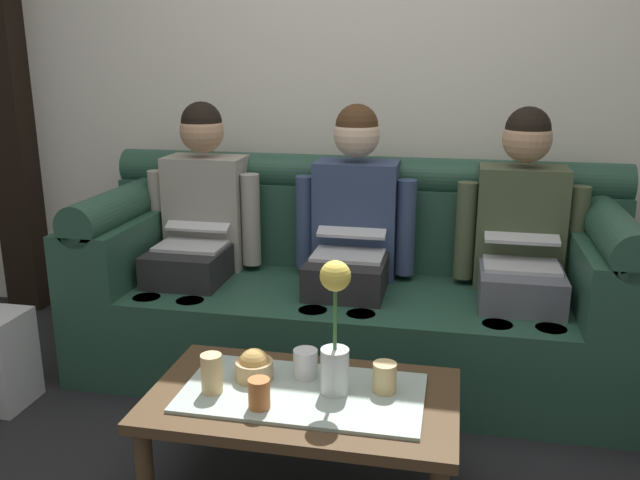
{
  "coord_description": "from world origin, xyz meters",
  "views": [
    {
      "loc": [
        0.45,
        -1.73,
        1.44
      ],
      "look_at": [
        -0.1,
        0.91,
        0.68
      ],
      "focal_mm": 37.6,
      "sensor_mm": 36.0,
      "label": 1
    }
  ],
  "objects_px": {
    "couch": "(352,292)",
    "cup_far_center": "(385,377)",
    "snack_bowl": "(254,367)",
    "coffee_table": "(303,406)",
    "cup_far_left": "(259,393)",
    "cup_near_right": "(212,373)",
    "person_middle": "(352,232)",
    "cup_near_left": "(305,363)",
    "flower_vase": "(335,332)",
    "person_right": "(521,240)",
    "person_left": "(199,223)"
  },
  "relations": [
    {
      "from": "couch",
      "to": "cup_far_center",
      "type": "xyz_separation_m",
      "value": [
        0.26,
        -0.95,
        0.07
      ]
    },
    {
      "from": "snack_bowl",
      "to": "coffee_table",
      "type": "bearing_deg",
      "value": -16.09
    },
    {
      "from": "couch",
      "to": "cup_far_left",
      "type": "bearing_deg",
      "value": -95.43
    },
    {
      "from": "cup_far_center",
      "to": "coffee_table",
      "type": "bearing_deg",
      "value": -168.31
    },
    {
      "from": "snack_bowl",
      "to": "cup_near_right",
      "type": "xyz_separation_m",
      "value": [
        -0.11,
        -0.11,
        0.02
      ]
    },
    {
      "from": "snack_bowl",
      "to": "person_middle",
      "type": "bearing_deg",
      "value": 79.34
    },
    {
      "from": "coffee_table",
      "to": "cup_near_left",
      "type": "distance_m",
      "value": 0.14
    },
    {
      "from": "cup_near_left",
      "to": "flower_vase",
      "type": "bearing_deg",
      "value": -36.59
    },
    {
      "from": "coffee_table",
      "to": "flower_vase",
      "type": "distance_m",
      "value": 0.28
    },
    {
      "from": "person_right",
      "to": "flower_vase",
      "type": "xyz_separation_m",
      "value": [
        -0.63,
        -0.98,
        -0.06
      ]
    },
    {
      "from": "coffee_table",
      "to": "cup_near_left",
      "type": "xyz_separation_m",
      "value": [
        -0.01,
        0.1,
        0.1
      ]
    },
    {
      "from": "person_left",
      "to": "cup_near_left",
      "type": "xyz_separation_m",
      "value": [
        0.72,
        -0.9,
        -0.23
      ]
    },
    {
      "from": "person_left",
      "to": "snack_bowl",
      "type": "bearing_deg",
      "value": -59.42
    },
    {
      "from": "snack_bowl",
      "to": "cup_near_right",
      "type": "relative_size",
      "value": 0.99
    },
    {
      "from": "cup_near_right",
      "to": "snack_bowl",
      "type": "bearing_deg",
      "value": 46.68
    },
    {
      "from": "person_right",
      "to": "cup_far_center",
      "type": "bearing_deg",
      "value": -116.9
    },
    {
      "from": "person_left",
      "to": "cup_far_center",
      "type": "bearing_deg",
      "value": -43.48
    },
    {
      "from": "person_left",
      "to": "person_middle",
      "type": "height_order",
      "value": "same"
    },
    {
      "from": "flower_vase",
      "to": "cup_far_left",
      "type": "distance_m",
      "value": 0.3
    },
    {
      "from": "person_right",
      "to": "coffee_table",
      "type": "height_order",
      "value": "person_right"
    },
    {
      "from": "cup_far_left",
      "to": "person_right",
      "type": "bearing_deg",
      "value": 53.08
    },
    {
      "from": "person_left",
      "to": "person_right",
      "type": "height_order",
      "value": "same"
    },
    {
      "from": "cup_near_left",
      "to": "person_middle",
      "type": "bearing_deg",
      "value": 89.12
    },
    {
      "from": "flower_vase",
      "to": "cup_far_left",
      "type": "bearing_deg",
      "value": -145.96
    },
    {
      "from": "person_left",
      "to": "cup_far_left",
      "type": "bearing_deg",
      "value": -60.74
    },
    {
      "from": "snack_bowl",
      "to": "cup_far_center",
      "type": "xyz_separation_m",
      "value": [
        0.44,
        0.0,
        0.01
      ]
    },
    {
      "from": "person_left",
      "to": "person_middle",
      "type": "distance_m",
      "value": 0.74
    },
    {
      "from": "person_left",
      "to": "cup_far_center",
      "type": "distance_m",
      "value": 1.39
    },
    {
      "from": "person_middle",
      "to": "coffee_table",
      "type": "relative_size",
      "value": 1.22
    },
    {
      "from": "coffee_table",
      "to": "cup_far_center",
      "type": "distance_m",
      "value": 0.28
    },
    {
      "from": "couch",
      "to": "cup_near_left",
      "type": "bearing_deg",
      "value": -90.87
    },
    {
      "from": "person_right",
      "to": "snack_bowl",
      "type": "height_order",
      "value": "person_right"
    },
    {
      "from": "person_left",
      "to": "coffee_table",
      "type": "height_order",
      "value": "person_left"
    },
    {
      "from": "cup_far_center",
      "to": "person_right",
      "type": "bearing_deg",
      "value": 63.1
    },
    {
      "from": "cup_near_left",
      "to": "snack_bowl",
      "type": "bearing_deg",
      "value": -163.29
    },
    {
      "from": "cup_near_left",
      "to": "cup_far_center",
      "type": "bearing_deg",
      "value": -9.87
    },
    {
      "from": "coffee_table",
      "to": "cup_far_center",
      "type": "xyz_separation_m",
      "value": [
        0.26,
        0.05,
        0.1
      ]
    },
    {
      "from": "couch",
      "to": "person_middle",
      "type": "bearing_deg",
      "value": -90.0
    },
    {
      "from": "coffee_table",
      "to": "cup_near_right",
      "type": "xyz_separation_m",
      "value": [
        -0.28,
        -0.06,
        0.12
      ]
    },
    {
      "from": "person_middle",
      "to": "flower_vase",
      "type": "bearing_deg",
      "value": -84.06
    },
    {
      "from": "couch",
      "to": "person_right",
      "type": "xyz_separation_m",
      "value": [
        0.74,
        -0.0,
        0.29
      ]
    },
    {
      "from": "snack_bowl",
      "to": "cup_near_left",
      "type": "distance_m",
      "value": 0.17
    },
    {
      "from": "person_middle",
      "to": "cup_far_left",
      "type": "distance_m",
      "value": 1.15
    },
    {
      "from": "person_middle",
      "to": "cup_near_left",
      "type": "height_order",
      "value": "person_middle"
    },
    {
      "from": "person_middle",
      "to": "snack_bowl",
      "type": "bearing_deg",
      "value": -100.66
    },
    {
      "from": "person_middle",
      "to": "coffee_table",
      "type": "height_order",
      "value": "person_middle"
    },
    {
      "from": "cup_near_right",
      "to": "coffee_table",
      "type": "bearing_deg",
      "value": 12.25
    },
    {
      "from": "couch",
      "to": "cup_far_left",
      "type": "height_order",
      "value": "couch"
    },
    {
      "from": "cup_far_left",
      "to": "person_middle",
      "type": "bearing_deg",
      "value": 84.55
    },
    {
      "from": "couch",
      "to": "cup_near_left",
      "type": "relative_size",
      "value": 25.34
    }
  ]
}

